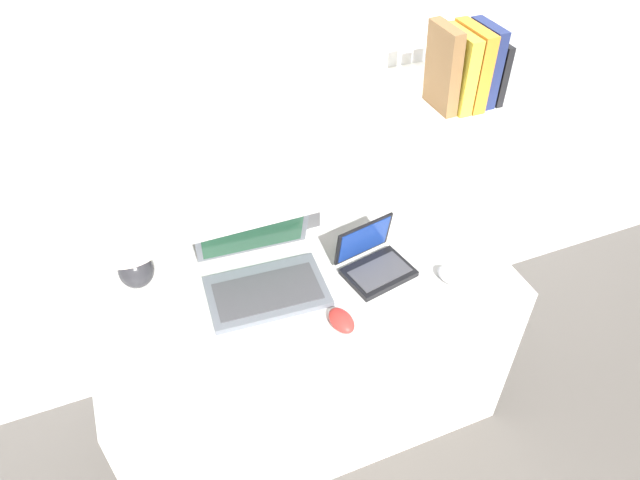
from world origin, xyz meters
TOP-DOWN VIEW (x-y plane):
  - ground_plane at (0.00, 0.00)m, footprint 12.00×12.00m
  - wall_back at (0.00, 0.74)m, footprint 6.00×0.05m
  - desk at (0.00, 0.34)m, footprint 1.40×0.68m
  - back_riser at (0.00, 0.70)m, footprint 1.40×0.04m
  - shelf at (0.00, 0.41)m, footprint 1.40×0.61m
  - table_lamp at (-0.51, 0.54)m, footprint 0.23×0.23m
  - laptop_large at (-0.12, 0.39)m, footprint 0.41×0.35m
  - laptop_small at (0.25, 0.31)m, footprint 0.25×0.23m
  - computer_mouse at (0.05, 0.12)m, footprint 0.08×0.12m
  - second_mouse at (0.46, 0.16)m, footprint 0.10×0.12m
  - router_box at (0.10, 0.60)m, footprint 0.14×0.05m
  - book_black at (0.66, 0.41)m, footprint 0.02×0.15m
  - book_navy at (0.62, 0.41)m, footprint 0.04×0.15m
  - book_orange at (0.57, 0.41)m, footprint 0.04×0.17m
  - book_yellow at (0.53, 0.41)m, footprint 0.04×0.17m
  - book_brown at (0.48, 0.41)m, footprint 0.05×0.14m
  - shelf_gadget at (-0.59, 0.41)m, footprint 0.07×0.05m

SIDE VIEW (x-z plane):
  - ground_plane at x=0.00m, z-range 0.00..0.00m
  - desk at x=0.00m, z-range 0.00..0.74m
  - back_riser at x=0.00m, z-range 0.00..1.23m
  - computer_mouse at x=0.05m, z-range 0.74..0.79m
  - second_mouse at x=0.46m, z-range 0.74..0.79m
  - laptop_small at x=0.25m, z-range 0.70..0.86m
  - laptop_large at x=-0.12m, z-range 0.67..0.91m
  - router_box at x=0.10m, z-range 0.74..0.86m
  - table_lamp at x=-0.51m, z-range 0.79..1.11m
  - wall_back at x=0.00m, z-range 0.00..2.40m
  - shelf at x=0.00m, z-range 1.23..1.26m
  - shelf_gadget at x=-0.59m, z-range 1.26..1.33m
  - book_black at x=0.66m, z-range 1.26..1.45m
  - book_yellow at x=0.53m, z-range 1.26..1.49m
  - book_orange at x=0.57m, z-range 1.26..1.49m
  - book_navy at x=0.62m, z-range 1.26..1.50m
  - book_brown at x=0.48m, z-range 1.26..1.51m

